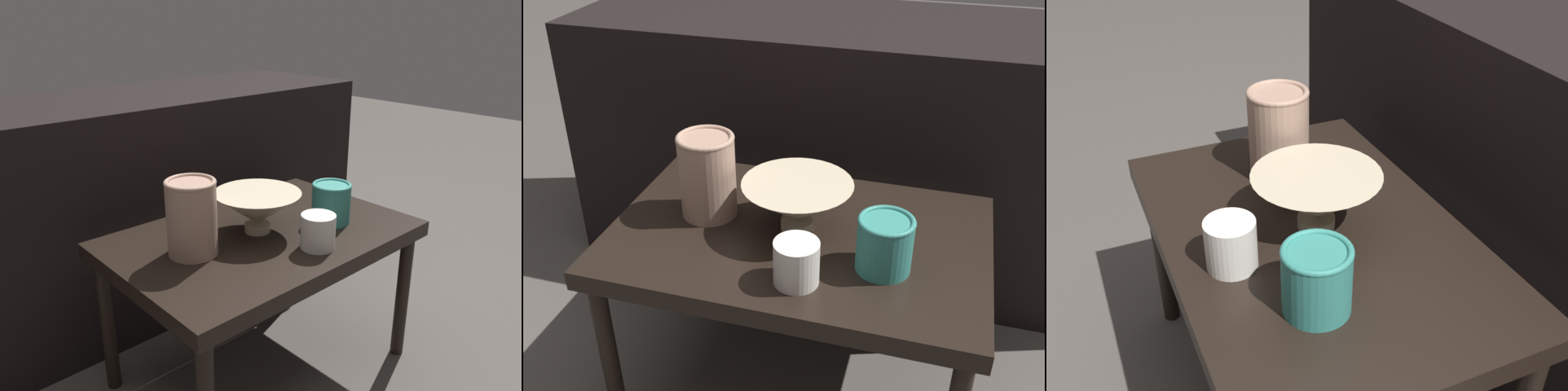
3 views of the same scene
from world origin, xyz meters
TOP-DOWN VIEW (x-y plane):
  - ground_plane at (0.00, 0.00)m, footprint 8.00×8.00m
  - table at (0.00, 0.00)m, footprint 0.75×0.50m
  - couch_backdrop at (0.00, 0.58)m, footprint 1.50×0.50m
  - bowl at (-0.01, 0.01)m, footprint 0.22×0.22m
  - vase_textured_left at (-0.20, 0.02)m, footprint 0.12×0.12m
  - vase_colorful_right at (0.18, -0.07)m, footprint 0.10×0.10m
  - cup at (0.04, -0.15)m, footprint 0.08×0.08m

SIDE VIEW (x-z plane):
  - ground_plane at x=0.00m, z-range 0.00..0.00m
  - couch_backdrop at x=0.00m, z-range 0.00..0.70m
  - table at x=0.00m, z-range 0.16..0.58m
  - cup at x=0.04m, z-range 0.42..0.50m
  - vase_colorful_right at x=0.18m, z-range 0.42..0.53m
  - bowl at x=-0.01m, z-range 0.43..0.53m
  - vase_textured_left at x=-0.20m, z-range 0.42..0.60m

